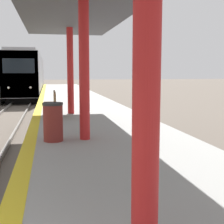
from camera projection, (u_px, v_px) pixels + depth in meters
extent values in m
cube|color=black|center=(29.00, 93.00, 33.66)|extent=(2.40, 19.67, 0.55)
cube|color=#99999E|center=(28.00, 73.00, 33.39)|extent=(2.83, 21.85, 3.54)
cube|color=#E54C19|center=(19.00, 74.00, 22.85)|extent=(2.77, 0.16, 3.47)
cube|color=black|center=(19.00, 66.00, 22.71)|extent=(2.26, 0.06, 1.06)
cube|color=gray|center=(28.00, 56.00, 33.15)|extent=(2.40, 20.76, 0.24)
sphere|color=white|center=(8.00, 88.00, 22.76)|extent=(0.18, 0.18, 0.18)
sphere|color=white|center=(30.00, 88.00, 23.07)|extent=(0.18, 0.18, 0.18)
cylinder|color=red|center=(147.00, 69.00, 2.69)|extent=(0.25, 0.25, 3.31)
cylinder|color=red|center=(84.00, 71.00, 7.39)|extent=(0.25, 0.25, 3.31)
cylinder|color=red|center=(70.00, 71.00, 12.10)|extent=(0.25, 0.25, 3.31)
cylinder|color=maroon|center=(53.00, 123.00, 7.35)|extent=(0.46, 0.46, 0.85)
cylinder|color=#262626|center=(53.00, 104.00, 7.29)|extent=(0.48, 0.48, 0.06)
cube|color=brown|center=(49.00, 105.00, 11.29)|extent=(0.44, 1.76, 0.08)
cube|color=brown|center=(55.00, 98.00, 11.29)|extent=(0.06, 1.76, 0.44)
cube|color=#262628|center=(50.00, 114.00, 10.63)|extent=(0.35, 0.08, 0.40)
cube|color=#262628|center=(50.00, 109.00, 12.00)|extent=(0.35, 0.08, 0.40)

